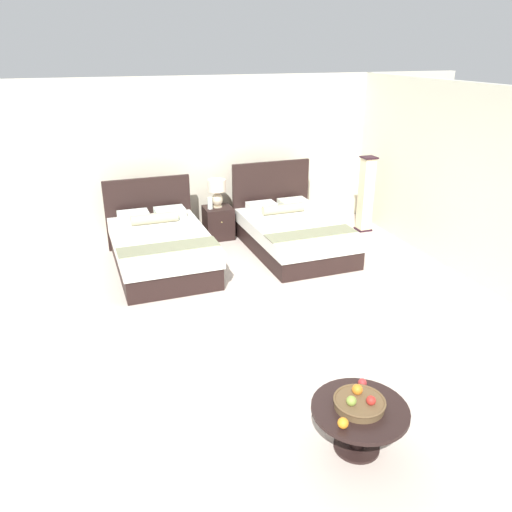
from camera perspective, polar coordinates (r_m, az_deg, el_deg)
name	(u,v)px	position (r m, az deg, el deg)	size (l,w,h in m)	color
ground_plane	(273,316)	(6.18, 1.98, -6.78)	(9.60, 10.19, 0.02)	beige
wall_back	(205,157)	(8.71, -5.72, 11.09)	(9.60, 0.12, 2.58)	beige
wall_side_right	(470,183)	(7.53, 23.02, 7.57)	(0.12, 5.79, 2.58)	beige
bed_near_window	(161,247)	(7.47, -10.67, 0.95)	(1.39, 2.07, 1.12)	black
bed_near_corner	(293,233)	(8.01, 4.16, 2.63)	(1.41, 2.11, 1.23)	black
nightstand	(218,223)	(8.54, -4.28, 3.78)	(0.46, 0.46, 0.54)	black
table_lamp	(217,190)	(8.39, -4.42, 7.43)	(0.30, 0.30, 0.47)	beige
vase	(210,203)	(8.36, -5.20, 5.96)	(0.09, 0.09, 0.19)	silver
coffee_table	(359,417)	(4.28, 11.57, -17.37)	(0.77, 0.77, 0.40)	black
fruit_bowl	(359,402)	(4.19, 11.57, -15.85)	(0.41, 0.41, 0.15)	brown
loose_apple	(362,383)	(4.41, 11.90, -13.82)	(0.08, 0.08, 0.08)	#AD3030
loose_orange	(343,423)	(3.99, 9.79, -18.07)	(0.08, 0.08, 0.08)	orange
floor_lamp_corner	(366,194)	(8.97, 12.28, 6.81)	(0.24, 0.24, 1.30)	black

